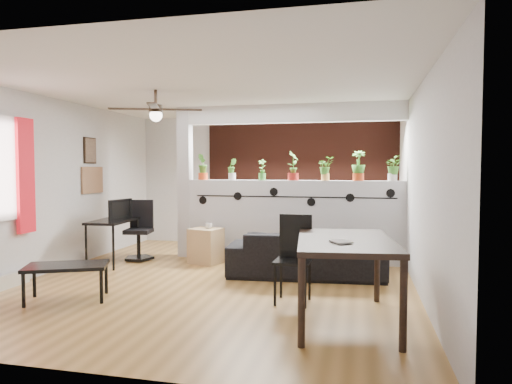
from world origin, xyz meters
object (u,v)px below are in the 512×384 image
at_px(potted_plant_0, 203,166).
at_px(potted_plant_2, 262,169).
at_px(folding_chair, 294,250).
at_px(computer_desk, 113,224).
at_px(office_chair, 140,234).
at_px(cube_shelf, 206,246).
at_px(potted_plant_6, 393,167).
at_px(coffee_table, 67,268).
at_px(potted_plant_1, 232,168).
at_px(dining_table, 345,248).
at_px(potted_plant_4, 325,168).
at_px(sofa, 306,255).
at_px(potted_plant_3, 293,165).
at_px(ceiling_fan, 156,111).
at_px(potted_plant_5, 358,165).
at_px(cup, 209,226).

distance_m(potted_plant_0, potted_plant_2, 1.05).
bearing_deg(folding_chair, potted_plant_2, 111.05).
relative_size(potted_plant_0, computer_desk, 0.44).
height_order(potted_plant_0, office_chair, potted_plant_0).
bearing_deg(folding_chair, potted_plant_0, 130.36).
distance_m(cube_shelf, office_chair, 1.20).
relative_size(computer_desk, folding_chair, 1.03).
relative_size(potted_plant_2, potted_plant_6, 0.88).
distance_m(cube_shelf, coffee_table, 2.52).
bearing_deg(office_chair, potted_plant_0, 25.89).
distance_m(folding_chair, coffee_table, 2.68).
xyz_separation_m(potted_plant_1, dining_table, (2.00, -2.87, -0.79)).
distance_m(potted_plant_0, office_chair, 1.58).
bearing_deg(potted_plant_0, dining_table, -48.60).
relative_size(potted_plant_4, potted_plant_6, 0.96).
height_order(sofa, cube_shelf, sofa).
bearing_deg(coffee_table, folding_chair, 12.66).
relative_size(potted_plant_2, computer_desk, 0.34).
bearing_deg(sofa, potted_plant_0, -32.50).
distance_m(potted_plant_2, potted_plant_3, 0.53).
xyz_separation_m(sofa, cube_shelf, (-1.70, 0.51, -0.02)).
relative_size(ceiling_fan, potted_plant_5, 2.46).
height_order(cube_shelf, dining_table, dining_table).
xyz_separation_m(potted_plant_6, sofa, (-1.24, -1.01, -1.26)).
relative_size(potted_plant_2, office_chair, 0.36).
distance_m(potted_plant_0, potted_plant_6, 3.16).
distance_m(potted_plant_0, dining_table, 3.91).
distance_m(ceiling_fan, potted_plant_1, 2.03).
height_order(potted_plant_1, cube_shelf, potted_plant_1).
xyz_separation_m(potted_plant_1, cup, (-0.26, -0.49, -0.93)).
distance_m(potted_plant_6, office_chair, 4.31).
bearing_deg(ceiling_fan, cup, 77.56).
distance_m(potted_plant_1, sofa, 2.12).
distance_m(potted_plant_1, dining_table, 3.59).
height_order(ceiling_fan, computer_desk, ceiling_fan).
xyz_separation_m(potted_plant_5, dining_table, (-0.11, -2.87, -0.85)).
relative_size(potted_plant_3, potted_plant_5, 1.00).
distance_m(potted_plant_5, potted_plant_6, 0.53).
xyz_separation_m(potted_plant_1, potted_plant_5, (2.11, 0.00, 0.06)).
bearing_deg(potted_plant_5, potted_plant_4, 180.00).
height_order(potted_plant_4, cube_shelf, potted_plant_4).
xyz_separation_m(sofa, folding_chair, (0.01, -1.26, 0.29)).
distance_m(cup, folding_chair, 2.43).
distance_m(potted_plant_2, potted_plant_4, 1.05).
relative_size(potted_plant_6, cube_shelf, 0.71).
bearing_deg(computer_desk, ceiling_fan, -37.36).
relative_size(potted_plant_6, folding_chair, 0.40).
height_order(ceiling_fan, folding_chair, ceiling_fan).
relative_size(potted_plant_4, dining_table, 0.24).
bearing_deg(office_chair, cup, -1.01).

